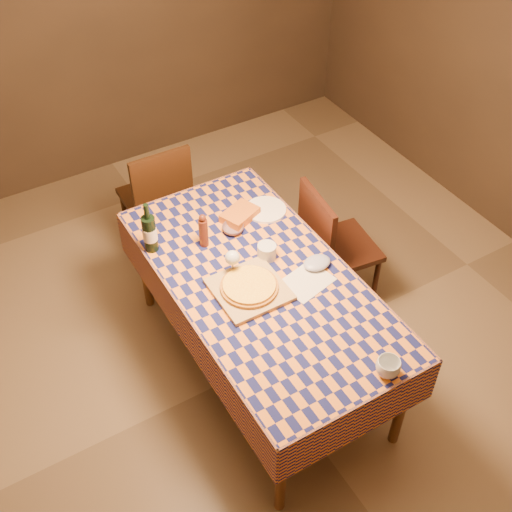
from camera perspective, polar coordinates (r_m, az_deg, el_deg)
name	(u,v)px	position (r m, az deg, el deg)	size (l,w,h in m)	color
room	(261,195)	(3.10, 0.47, 5.48)	(5.00, 5.10, 2.70)	brown
dining_table	(261,288)	(3.54, 0.41, -2.90)	(0.94, 1.84, 0.77)	brown
cutting_board	(249,289)	(3.41, -0.60, -2.98)	(0.37, 0.37, 0.02)	#AA8750
pizza	(249,286)	(3.39, -0.61, -2.68)	(0.36, 0.36, 0.03)	#A1611A
pepper_mill	(203,231)	(3.62, -4.70, 2.22)	(0.06, 0.06, 0.22)	#481D10
bowl	(233,229)	(3.75, -2.06, 2.42)	(0.13, 0.13, 0.04)	#664C56
wine_glass	(232,259)	(3.43, -2.11, -0.22)	(0.09, 0.09, 0.16)	silver
wine_bottle	(150,233)	(3.62, -9.42, 2.04)	(0.09, 0.09, 0.32)	black
deli_tub	(267,251)	(3.57, 0.97, 0.41)	(0.11, 0.11, 0.09)	silver
takeout_container	(240,215)	(3.84, -1.44, 3.68)	(0.21, 0.15, 0.05)	#B95D18
white_plate	(266,210)	(3.91, 0.85, 4.15)	(0.25, 0.25, 0.01)	white
tumbler	(388,367)	(3.10, 11.66, -9.68)	(0.12, 0.12, 0.09)	silver
flour_patch	(307,281)	(3.48, 4.52, -2.26)	(0.27, 0.21, 0.00)	silver
flour_bag	(317,263)	(3.55, 5.44, -0.60)	(0.16, 0.12, 0.05)	#8F96B8
chair_far	(158,196)	(4.47, -8.69, 5.33)	(0.42, 0.43, 0.93)	black
chair_right	(331,243)	(4.08, 6.65, 1.17)	(0.48, 0.47, 0.93)	black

